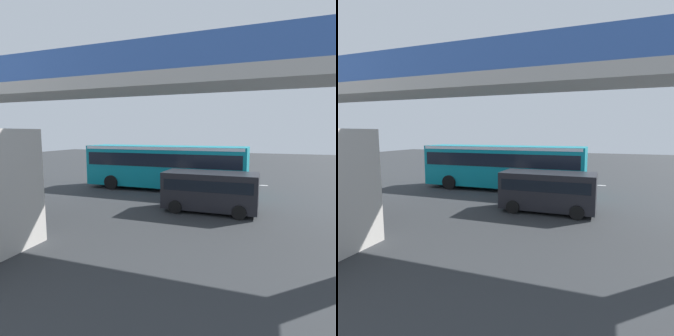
% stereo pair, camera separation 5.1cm
% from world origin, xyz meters
% --- Properties ---
extents(ground, '(80.00, 80.00, 0.00)m').
position_xyz_m(ground, '(0.00, 0.00, 0.00)').
color(ground, '#2D3033').
extents(city_bus, '(11.54, 2.85, 3.15)m').
position_xyz_m(city_bus, '(0.04, 1.33, 1.88)').
color(city_bus, '#0C8493').
rests_on(city_bus, ground).
extents(parked_van, '(4.80, 2.17, 2.05)m').
position_xyz_m(parked_van, '(-4.14, 5.93, 1.18)').
color(parked_van, black).
rests_on(parked_van, ground).
extents(bicycle_green, '(1.77, 0.44, 0.96)m').
position_xyz_m(bicycle_green, '(10.73, 3.57, 0.37)').
color(bicycle_green, black).
rests_on(bicycle_green, ground).
extents(bicycle_black, '(1.77, 0.44, 0.96)m').
position_xyz_m(bicycle_black, '(13.13, 2.10, 0.37)').
color(bicycle_black, black).
rests_on(bicycle_black, ground).
extents(pedestrian, '(0.38, 0.38, 1.79)m').
position_xyz_m(pedestrian, '(3.48, -3.47, 0.89)').
color(pedestrian, '#2D2D38').
rests_on(pedestrian, ground).
extents(traffic_sign, '(0.08, 0.60, 2.80)m').
position_xyz_m(traffic_sign, '(-5.18, -4.14, 1.89)').
color(traffic_sign, slate).
rests_on(traffic_sign, ground).
extents(lane_dash_leftmost, '(2.00, 0.20, 0.01)m').
position_xyz_m(lane_dash_leftmost, '(-6.00, -2.72, 0.00)').
color(lane_dash_leftmost, silver).
rests_on(lane_dash_leftmost, ground).
extents(lane_dash_left, '(2.00, 0.20, 0.01)m').
position_xyz_m(lane_dash_left, '(-2.00, -2.72, 0.00)').
color(lane_dash_left, silver).
rests_on(lane_dash_left, ground).
extents(lane_dash_centre, '(2.00, 0.20, 0.01)m').
position_xyz_m(lane_dash_centre, '(2.00, -2.72, 0.00)').
color(lane_dash_centre, silver).
rests_on(lane_dash_centre, ground).
extents(lane_dash_right, '(2.00, 0.20, 0.01)m').
position_xyz_m(lane_dash_right, '(6.00, -2.72, 0.00)').
color(lane_dash_right, silver).
rests_on(lane_dash_right, ground).
extents(pedestrian_overpass, '(24.96, 2.60, 7.32)m').
position_xyz_m(pedestrian_overpass, '(0.00, 9.55, 5.42)').
color(pedestrian_overpass, '#B2ADA5').
rests_on(pedestrian_overpass, ground).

